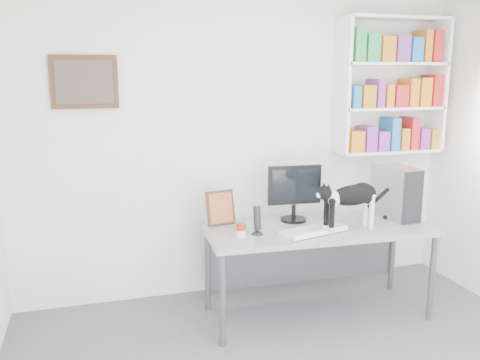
% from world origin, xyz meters
% --- Properties ---
extents(room, '(4.01, 4.01, 2.70)m').
position_xyz_m(room, '(0.00, 0.00, 1.35)').
color(room, '#5B5A60').
rests_on(room, ground).
extents(bookshelf, '(1.03, 0.28, 1.24)m').
position_xyz_m(bookshelf, '(1.40, 1.85, 1.85)').
color(bookshelf, white).
rests_on(bookshelf, room).
extents(wall_art, '(0.52, 0.04, 0.42)m').
position_xyz_m(wall_art, '(-1.30, 1.97, 1.90)').
color(wall_art, '#4F2D19').
rests_on(wall_art, room).
extents(desk, '(1.85, 0.79, 0.76)m').
position_xyz_m(desk, '(0.44, 1.27, 0.38)').
color(desk, gray).
rests_on(desk, room).
extents(monitor, '(0.46, 0.25, 0.48)m').
position_xyz_m(monitor, '(0.31, 1.50, 1.00)').
color(monitor, black).
rests_on(monitor, desk).
extents(keyboard, '(0.56, 0.33, 0.04)m').
position_xyz_m(keyboard, '(0.34, 1.15, 0.78)').
color(keyboard, white).
rests_on(keyboard, desk).
extents(pc_tower, '(0.23, 0.46, 0.45)m').
position_xyz_m(pc_tower, '(1.18, 1.35, 0.98)').
color(pc_tower, '#A6A7AB').
rests_on(pc_tower, desk).
extents(speaker, '(0.11, 0.11, 0.23)m').
position_xyz_m(speaker, '(-0.10, 1.23, 0.87)').
color(speaker, black).
rests_on(speaker, desk).
extents(leaning_print, '(0.25, 0.13, 0.29)m').
position_xyz_m(leaning_print, '(-0.30, 1.56, 0.90)').
color(leaning_print, '#4F2D19').
rests_on(leaning_print, desk).
extents(soup_can, '(0.09, 0.09, 0.11)m').
position_xyz_m(soup_can, '(-0.23, 1.20, 0.81)').
color(soup_can, '#A1270D').
rests_on(soup_can, desk).
extents(cat, '(0.64, 0.26, 0.38)m').
position_xyz_m(cat, '(0.64, 1.12, 0.95)').
color(cat, black).
rests_on(cat, desk).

